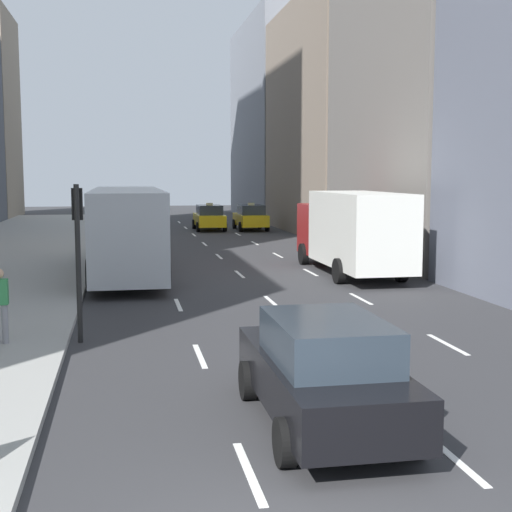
{
  "coord_description": "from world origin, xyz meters",
  "views": [
    {
      "loc": [
        -1.72,
        -6.66,
        3.83
      ],
      "look_at": [
        1.65,
        11.47,
        1.7
      ],
      "focal_mm": 50.0,
      "sensor_mm": 36.0,
      "label": 1
    }
  ],
  "objects": [
    {
      "name": "taxi_second",
      "position": [
        6.8,
        41.17,
        0.88
      ],
      "size": [
        2.02,
        4.4,
        1.87
      ],
      "color": "yellow",
      "rests_on": "ground"
    },
    {
      "name": "pedestrian_mid_block",
      "position": [
        -4.4,
        9.3,
        1.07
      ],
      "size": [
        0.36,
        0.22,
        1.65
      ],
      "color": "gray",
      "rests_on": "sidewalk_left"
    },
    {
      "name": "sidewalk_left",
      "position": [
        -7.0,
        27.0,
        0.07
      ],
      "size": [
        8.0,
        66.0,
        0.15
      ],
      "primitive_type": "cube",
      "color": "#9E9E99",
      "rests_on": "ground"
    },
    {
      "name": "taxi_lead",
      "position": [
        4.0,
        41.54,
        0.88
      ],
      "size": [
        2.02,
        4.4,
        1.87
      ],
      "color": "yellow",
      "rests_on": "ground"
    },
    {
      "name": "lane_markings",
      "position": [
        2.6,
        23.0,
        0.01
      ],
      "size": [
        5.72,
        56.0,
        0.01
      ],
      "color": "white",
      "rests_on": "ground"
    },
    {
      "name": "box_truck",
      "position": [
        6.8,
        19.22,
        1.71
      ],
      "size": [
        2.58,
        8.4,
        3.15
      ],
      "color": "maroon",
      "rests_on": "ground"
    },
    {
      "name": "sedan_black_near",
      "position": [
        1.2,
        3.47,
        0.87
      ],
      "size": [
        2.02,
        4.62,
        1.71
      ],
      "color": "black",
      "rests_on": "ground"
    },
    {
      "name": "city_bus",
      "position": [
        -1.61,
        20.69,
        1.79
      ],
      "size": [
        2.8,
        11.61,
        3.25
      ],
      "color": "#B7BCC1",
      "rests_on": "ground"
    },
    {
      "name": "traffic_light_pole",
      "position": [
        -2.75,
        9.83,
        2.41
      ],
      "size": [
        0.24,
        0.42,
        3.6
      ],
      "color": "black",
      "rests_on": "ground"
    },
    {
      "name": "building_row_right",
      "position": [
        12.0,
        28.8,
        11.09
      ],
      "size": [
        6.0,
        64.04,
        28.61
      ],
      "color": "slate",
      "rests_on": "ground"
    }
  ]
}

